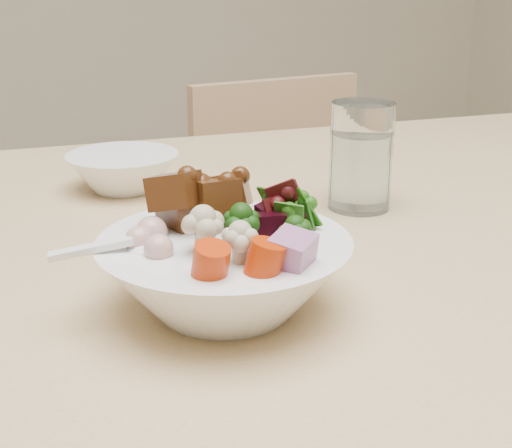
% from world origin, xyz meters
% --- Properties ---
extents(chair_far, '(0.41, 0.41, 0.83)m').
position_xyz_m(chair_far, '(0.27, 0.76, 0.46)').
color(chair_far, tan).
rests_on(chair_far, ground).
extents(food_bowl, '(0.19, 0.19, 0.10)m').
position_xyz_m(food_bowl, '(-0.16, 0.01, 0.82)').
color(food_bowl, white).
rests_on(food_bowl, dining_table).
extents(soup_spoon, '(0.09, 0.04, 0.02)m').
position_xyz_m(soup_spoon, '(-0.23, 0.02, 0.85)').
color(soup_spoon, white).
rests_on(soup_spoon, food_bowl).
extents(water_glass, '(0.07, 0.07, 0.12)m').
position_xyz_m(water_glass, '(0.06, 0.19, 0.84)').
color(water_glass, white).
rests_on(water_glass, dining_table).
extents(side_bowl, '(0.13, 0.13, 0.04)m').
position_xyz_m(side_bowl, '(-0.17, 0.35, 0.81)').
color(side_bowl, white).
rests_on(side_bowl, dining_table).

